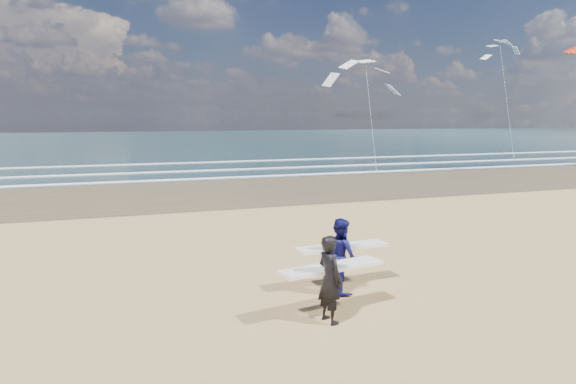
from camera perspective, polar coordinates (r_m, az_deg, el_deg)
name	(u,v)px	position (r m, az deg, el deg)	size (l,w,h in m)	color
wet_sand_strip	(486,177)	(35.57, 21.16, 1.57)	(220.00, 12.00, 0.01)	#4E4229
ocean	(258,140)	(84.17, -3.35, 5.81)	(220.00, 100.00, 0.02)	#193238
foam_breakers	(402,163)	(43.70, 12.60, 3.19)	(220.00, 11.70, 0.05)	white
surfer_near	(330,277)	(10.01, 4.70, -9.41)	(2.26, 1.16, 1.71)	black
surfer_far	(341,255)	(11.63, 5.92, -6.95)	(2.23, 1.10, 1.70)	#0D0E4C
kite_1	(369,96)	(39.83, 8.97, 10.50)	(6.43, 4.81, 9.35)	slate
kite_5	(506,91)	(55.76, 23.04, 10.25)	(4.49, 4.59, 12.25)	slate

